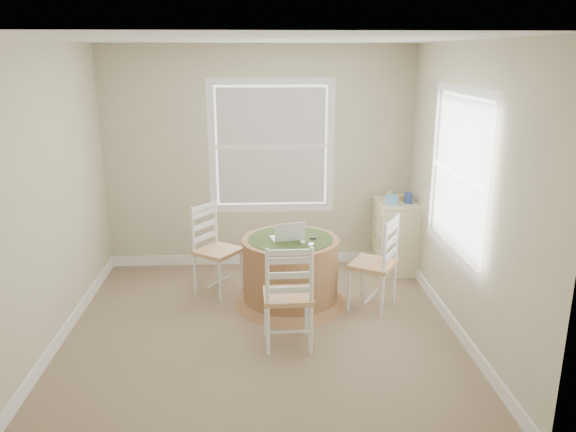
{
  "coord_description": "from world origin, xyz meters",
  "views": [
    {
      "loc": [
        -0.01,
        -4.7,
        2.49
      ],
      "look_at": [
        0.27,
        0.45,
        0.99
      ],
      "focal_mm": 35.0,
      "sensor_mm": 36.0,
      "label": 1
    }
  ],
  "objects": [
    {
      "name": "mouse",
      "position": [
        0.42,
        0.51,
        0.71
      ],
      "size": [
        0.08,
        0.1,
        0.03
      ],
      "primitive_type": "ellipsoid",
      "rotation": [
        0.0,
        0.0,
        -0.29
      ],
      "color": "white",
      "rests_on": "round_table"
    },
    {
      "name": "laptop",
      "position": [
        0.27,
        0.61,
        0.73
      ],
      "size": [
        0.35,
        0.33,
        0.22
      ],
      "rotation": [
        0.0,
        0.0,
        3.35
      ],
      "color": "white",
      "rests_on": "round_table"
    },
    {
      "name": "phone",
      "position": [
        0.49,
        0.44,
        0.7
      ],
      "size": [
        0.07,
        0.1,
        0.02
      ],
      "primitive_type": "cube",
      "rotation": [
        0.0,
        0.0,
        -0.29
      ],
      "color": "#B7BABF",
      "rests_on": "round_table"
    },
    {
      "name": "room",
      "position": [
        0.17,
        0.16,
        1.3
      ],
      "size": [
        3.64,
        3.64,
        2.64
      ],
      "color": "#8C7159",
      "rests_on": "ground"
    },
    {
      "name": "keys",
      "position": [
        0.53,
        0.61,
        0.71
      ],
      "size": [
        0.07,
        0.07,
        0.02
      ],
      "primitive_type": "cube",
      "rotation": [
        0.0,
        0.0,
        -0.29
      ],
      "color": "black",
      "rests_on": "round_table"
    },
    {
      "name": "chair_near",
      "position": [
        0.23,
        -0.23,
        0.47
      ],
      "size": [
        0.43,
        0.41,
        0.95
      ],
      "primitive_type": null,
      "rotation": [
        0.0,
        0.0,
        3.17
      ],
      "color": "white",
      "rests_on": "ground"
    },
    {
      "name": "box_blue",
      "position": [
        1.7,
        1.4,
        0.91
      ],
      "size": [
        0.08,
        0.08,
        0.12
      ],
      "primitive_type": "cube",
      "rotation": [
        0.0,
        0.0,
        -0.02
      ],
      "color": "#324897",
      "rests_on": "corner_chest"
    },
    {
      "name": "chair_left",
      "position": [
        -0.45,
        0.95,
        0.47
      ],
      "size": [
        0.57,
        0.57,
        0.95
      ],
      "primitive_type": null,
      "rotation": [
        0.0,
        0.0,
        0.95
      ],
      "color": "white",
      "rests_on": "ground"
    },
    {
      "name": "box_yellow",
      "position": [
        1.65,
        1.54,
        0.88
      ],
      "size": [
        0.15,
        0.1,
        0.06
      ],
      "primitive_type": "cube",
      "rotation": [
        0.0,
        0.0,
        -0.02
      ],
      "color": "#E1A34F",
      "rests_on": "corner_chest"
    },
    {
      "name": "round_table",
      "position": [
        0.31,
        0.63,
        0.38
      ],
      "size": [
        1.16,
        1.16,
        0.71
      ],
      "rotation": [
        0.0,
        0.0,
        -0.29
      ],
      "color": "#A06F48",
      "rests_on": "ground"
    },
    {
      "name": "chair_right",
      "position": [
        1.12,
        0.48,
        0.47
      ],
      "size": [
        0.56,
        0.57,
        0.95
      ],
      "primitive_type": null,
      "rotation": [
        0.0,
        0.0,
        -2.11
      ],
      "color": "white",
      "rests_on": "ground"
    },
    {
      "name": "cup_cream",
      "position": [
        1.54,
        1.68,
        0.89
      ],
      "size": [
        0.07,
        0.07,
        0.09
      ],
      "primitive_type": "cylinder",
      "color": "beige",
      "rests_on": "corner_chest"
    },
    {
      "name": "tissue_box",
      "position": [
        1.49,
        1.37,
        0.9
      ],
      "size": [
        0.12,
        0.12,
        0.1
      ],
      "primitive_type": "cube",
      "rotation": [
        0.0,
        0.0,
        -0.02
      ],
      "color": "#5FA2DB",
      "rests_on": "corner_chest"
    },
    {
      "name": "corner_chest",
      "position": [
        1.59,
        1.52,
        0.42
      ],
      "size": [
        0.5,
        0.64,
        0.85
      ],
      "rotation": [
        0.0,
        0.0,
        -0.02
      ],
      "color": "#F6E9B9",
      "rests_on": "ground"
    }
  ]
}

